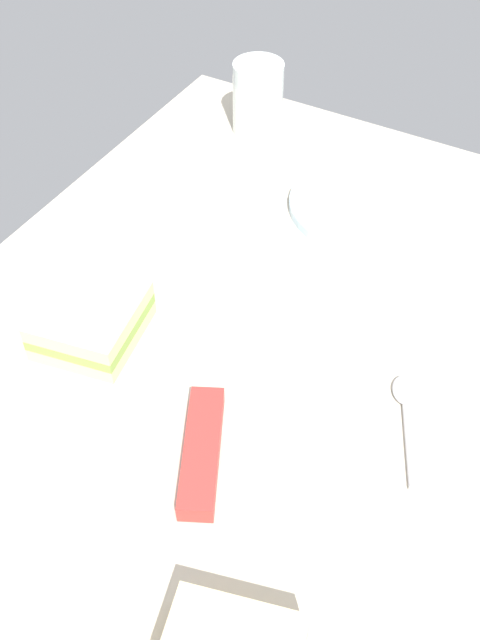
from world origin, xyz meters
TOP-DOWN VIEW (x-y plane):
  - tabletop at (0.00, 0.00)cm, footprint 90.00×64.00cm
  - plate_of_food at (-26.31, 2.44)cm, footprint 17.94×17.94cm
  - sandwich_main at (6.87, -13.57)cm, footprint 12.10×11.25cm
  - glass_of_milk at (-35.58, -17.21)cm, footprint 6.82×6.82cm
  - spoon at (0.43, 18.33)cm, footprint 12.16×6.63cm
  - snack_bar at (14.12, 4.01)cm, footprint 13.05×8.50cm
  - paper_napkin at (-13.09, -12.17)cm, footprint 21.73×21.73cm

SIDE VIEW (x-z plane):
  - tabletop at x=0.00cm, z-range 0.00..2.00cm
  - paper_napkin at x=-13.09cm, z-range 2.00..2.30cm
  - spoon at x=0.43cm, z-range 1.98..2.78cm
  - plate_of_food at x=-26.31cm, z-range 2.00..3.20cm
  - snack_bar at x=14.12cm, z-range 2.00..4.00cm
  - sandwich_main at x=6.87cm, z-range 2.00..6.40cm
  - glass_of_milk at x=-35.58cm, z-range 1.57..11.47cm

